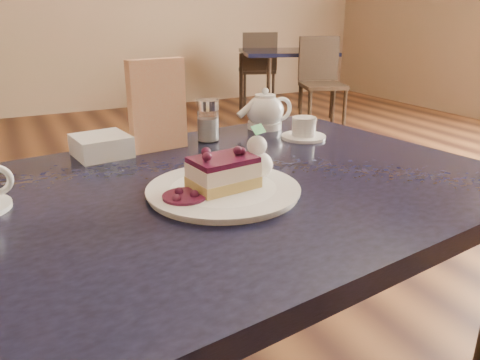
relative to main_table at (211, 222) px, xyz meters
name	(u,v)px	position (x,y,z in m)	size (l,w,h in m)	color
main_table	(211,222)	(0.00, 0.00, 0.00)	(1.31, 0.96, 0.76)	black
dessert_plate	(223,190)	(0.01, -0.05, 0.09)	(0.29, 0.29, 0.01)	white
cheesecake_slice	(223,173)	(0.01, -0.05, 0.12)	(0.13, 0.10, 0.06)	tan
whipped_cream	(257,164)	(0.09, -0.03, 0.12)	(0.06, 0.06, 0.06)	white
berry_sauce	(185,196)	(-0.08, -0.07, 0.09)	(0.08, 0.08, 0.01)	#330B19
tea_set	(272,115)	(0.34, 0.34, 0.12)	(0.20, 0.27, 0.11)	white
menu_card	(157,105)	(-0.01, 0.29, 0.19)	(0.14, 0.03, 0.22)	beige
sugar_shaker	(208,120)	(0.13, 0.31, 0.14)	(0.06, 0.06, 0.11)	white
napkin_stack	(101,146)	(-0.15, 0.30, 0.10)	(0.12, 0.12, 0.05)	white
bg_table_far_right	(285,110)	(2.37, 3.45, -0.61)	(1.12, 1.68, 1.12)	black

